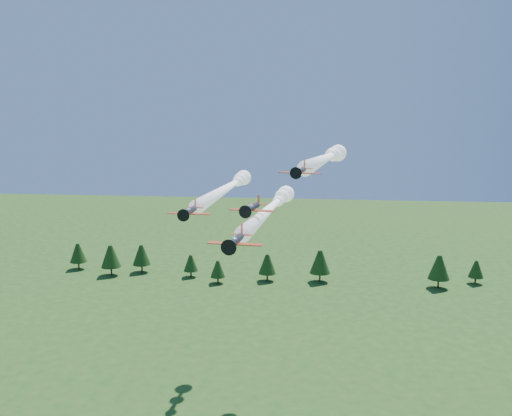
# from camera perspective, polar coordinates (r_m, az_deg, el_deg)

# --- Properties ---
(plane_lead) EXTENTS (9.99, 52.73, 3.70)m
(plane_lead) POSITION_cam_1_polar(r_m,az_deg,el_deg) (110.12, 1.50, 0.05)
(plane_lead) COLOR black
(plane_lead) RESTS_ON ground
(plane_left) EXTENTS (7.79, 54.04, 3.70)m
(plane_left) POSITION_cam_1_polar(r_m,az_deg,el_deg) (122.10, -2.79, 2.10)
(plane_left) COLOR black
(plane_left) RESTS_ON ground
(plane_right) EXTENTS (11.80, 44.87, 3.70)m
(plane_right) POSITION_cam_1_polar(r_m,az_deg,el_deg) (112.78, 7.10, 5.02)
(plane_right) COLOR black
(plane_right) RESTS_ON ground
(plane_slot) EXTENTS (7.80, 8.52, 2.72)m
(plane_slot) POSITION_cam_1_polar(r_m,az_deg,el_deg) (95.36, -0.37, 0.01)
(plane_slot) COLOR black
(plane_slot) RESTS_ON ground
(treeline) EXTENTS (168.27, 17.54, 11.43)m
(treeline) POSITION_cam_1_polar(r_m,az_deg,el_deg) (204.30, 1.96, -5.41)
(treeline) COLOR #382314
(treeline) RESTS_ON ground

